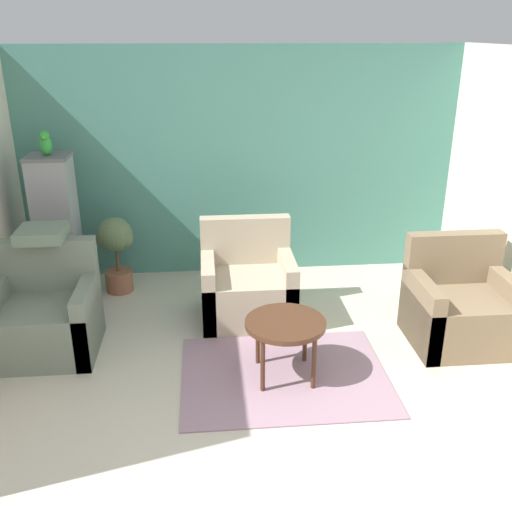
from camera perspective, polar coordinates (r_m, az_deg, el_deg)
name	(u,v)px	position (r m, az deg, el deg)	size (l,w,h in m)	color
ground_plane	(283,500)	(3.61, 2.74, -23.15)	(20.00, 20.00, 0.00)	beige
wall_back_accent	(241,164)	(6.14, -1.53, 9.20)	(4.71, 0.06, 2.41)	#4C897A
area_rug	(284,375)	(4.60, 2.85, -11.81)	(1.61, 1.25, 0.01)	gray
coffee_table	(285,327)	(4.37, 2.95, -7.11)	(0.62, 0.62, 0.49)	#472819
armchair_left	(45,318)	(5.09, -20.38, -5.86)	(0.85, 0.73, 0.91)	slate
armchair_right	(460,309)	(5.22, 19.74, -5.05)	(0.85, 0.73, 0.91)	#7A664C
armchair_middle	(247,287)	(5.32, -0.86, -3.15)	(0.85, 0.73, 0.91)	tan
birdcage	(58,232)	(5.95, -19.20, 2.27)	(0.56, 0.56, 1.44)	slate
parrot	(46,144)	(5.74, -20.27, 10.49)	(0.11, 0.20, 0.24)	green
potted_plant	(116,246)	(5.95, -13.86, 0.97)	(0.38, 0.35, 0.80)	brown
throw_pillow	(42,234)	(5.07, -20.65, 2.11)	(0.38, 0.38, 0.10)	slate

